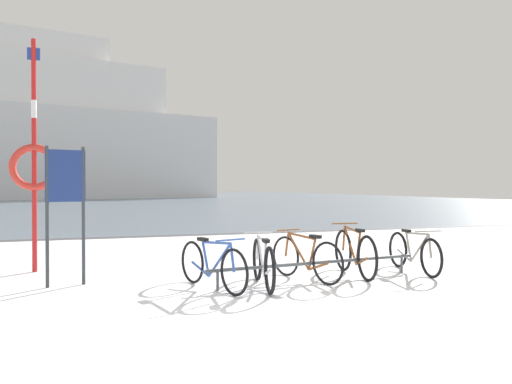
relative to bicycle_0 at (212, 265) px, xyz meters
name	(u,v)px	position (x,y,z in m)	size (l,w,h in m)	color
ground	(111,199)	(0.52, 51.57, -0.38)	(80.00, 132.00, 0.08)	white
bike_rack	(318,263)	(1.68, 0.09, -0.07)	(3.62, 0.50, 0.31)	#4C5156
bicycle_0	(212,265)	(0.00, 0.00, 0.00)	(0.67, 1.65, 0.75)	black
bicycle_1	(263,263)	(0.74, -0.06, 0.00)	(0.46, 1.65, 0.76)	black
bicycle_2	(305,258)	(1.51, 0.20, 0.00)	(0.62, 1.53, 0.76)	black
bicycle_3	(354,253)	(2.42, 0.31, 0.03)	(0.46, 1.67, 0.83)	black
bicycle_4	(414,252)	(3.53, 0.27, 0.00)	(0.46, 1.70, 0.74)	black
info_sign	(65,191)	(-1.96, 0.90, 1.03)	(0.55, 0.14, 2.02)	#33383D
rescue_post	(34,162)	(-2.51, 2.33, 1.51)	(0.79, 0.12, 3.92)	red
ferry_ship	(21,131)	(-9.11, 54.59, 7.32)	(44.24, 20.86, 22.82)	silver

